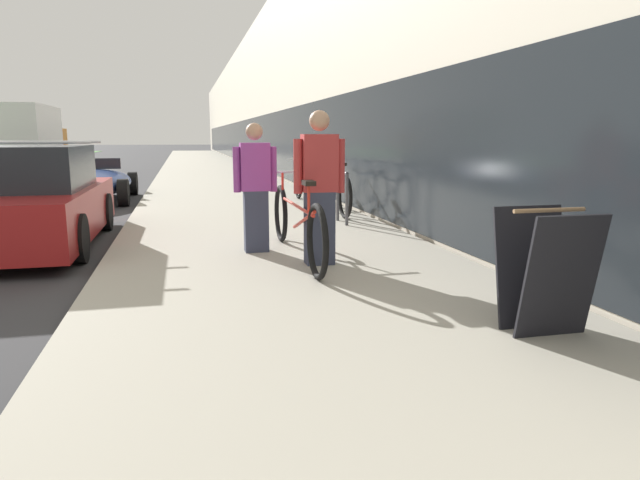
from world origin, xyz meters
name	(u,v)px	position (x,y,z in m)	size (l,w,h in m)	color
sidewalk_slab	(210,171)	(5.47, 21.00, 0.05)	(4.12, 70.00, 0.11)	#A39E8E
storefront_facade	(325,107)	(12.56, 29.00, 3.18)	(10.01, 70.00, 6.37)	beige
tandem_bicycle	(296,223)	(5.61, 2.46, 0.51)	(0.52, 2.90, 0.96)	black
person_rider	(319,188)	(5.79, 2.08, 0.95)	(0.57, 0.22, 1.67)	#33384C
person_bystander	(255,188)	(5.20, 2.94, 0.89)	(0.53, 0.21, 1.55)	#33384C
bike_rack_hoop	(342,192)	(6.86, 4.96, 0.62)	(0.05, 0.60, 0.84)	#4C4C51
cruiser_bike_nearest	(336,192)	(7.03, 5.97, 0.51)	(0.52, 1.90, 0.96)	black
cruiser_bike_middle	(303,184)	(6.89, 8.20, 0.49)	(0.52, 1.83, 0.91)	black
sandwich_board_sign	(545,270)	(6.84, -0.46, 0.56)	(0.56, 0.56, 0.90)	black
parked_sedan_curbside	(31,201)	(2.32, 4.51, 0.63)	(1.79, 4.19, 1.44)	maroon
vintage_roadster_curbside	(93,183)	(2.28, 10.39, 0.43)	(1.81, 4.35, 0.98)	navy
moving_truck	(25,139)	(-2.08, 22.63, 1.40)	(2.40, 6.28, 2.76)	orange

